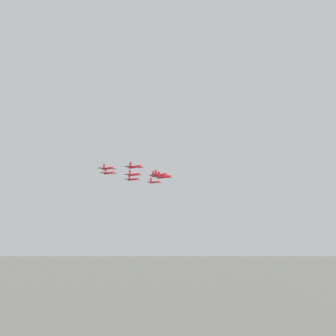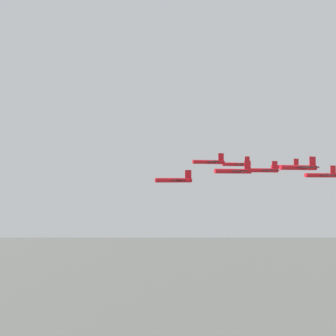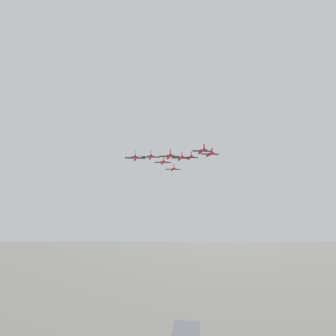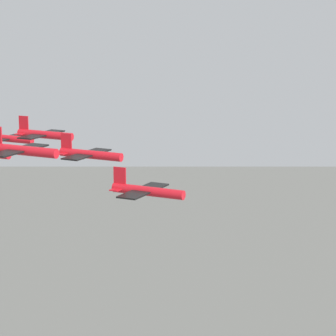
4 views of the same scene
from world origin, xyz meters
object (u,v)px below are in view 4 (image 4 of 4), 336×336
Objects in this scene: jet_0 at (145,191)px; jet_1 at (88,154)px; jet_3 at (43,134)px; jet_6 at (7,138)px; jet_2 at (20,150)px.

jet_0 is 1.00× the size of jet_1.
jet_0 is 1.00× the size of jet_3.
jet_3 is at bearing -120.47° from jet_0.
jet_6 is at bearing -120.47° from jet_0.
jet_0 is at bearing 59.53° from jet_3.
jet_6 is (-33.24, -28.85, 0.27)m from jet_0.
jet_3 is 14.91m from jet_6.
jet_3 is (-11.08, -9.62, 0.73)m from jet_1.
jet_3 reaches higher than jet_1.
jet_6 is (-11.08, -9.62, -2.63)m from jet_3.
jet_0 is at bearing 120.47° from jet_2.
jet_2 is 1.00× the size of jet_3.
jet_2 is 1.00× the size of jet_6.
jet_2 reaches higher than jet_1.
jet_0 is 1.00× the size of jet_2.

